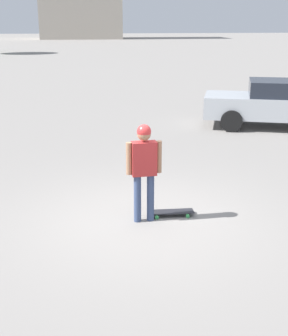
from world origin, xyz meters
TOP-DOWN VIEW (x-y plane):
  - ground_plane at (0.00, 0.00)m, footprint 220.00×220.00m
  - person at (0.00, 0.00)m, footprint 0.61×0.24m
  - skateboard at (0.51, 0.16)m, footprint 0.82×0.31m
  - car_parked_near at (5.23, 6.83)m, footprint 5.00×3.12m

SIDE VIEW (x-z plane):
  - ground_plane at x=0.00m, z-range 0.00..0.00m
  - skateboard at x=0.51m, z-range 0.03..0.11m
  - car_parked_near at x=5.23m, z-range 0.03..1.56m
  - person at x=0.00m, z-range 0.21..1.94m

